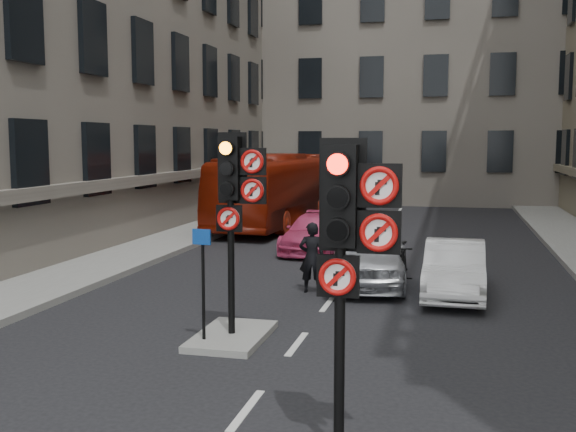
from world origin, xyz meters
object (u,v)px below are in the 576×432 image
at_px(signal_far, 235,189).
at_px(motorcyclist, 312,257).
at_px(car_silver, 367,253).
at_px(car_pink, 315,233).
at_px(bus_red, 279,189).
at_px(signal_near, 348,230).
at_px(car_white, 454,269).
at_px(motorcycle, 402,265).
at_px(info_sign, 203,268).

distance_m(signal_far, motorcyclist, 4.50).
xyz_separation_m(car_silver, car_pink, (-2.26, 4.57, -0.19)).
bearing_deg(car_pink, bus_red, 115.31).
relative_size(signal_far, motorcyclist, 2.15).
relative_size(signal_near, motorcyclist, 2.15).
height_order(car_white, bus_red, bus_red).
bearing_deg(motorcycle, car_white, -25.07).
distance_m(signal_far, bus_red, 16.66).
bearing_deg(signal_near, info_sign, 130.78).
xyz_separation_m(car_pink, motorcycle, (3.15, -4.87, -0.04)).
xyz_separation_m(car_white, motorcycle, (-1.22, 0.61, -0.08)).
bearing_deg(motorcycle, bus_red, 119.38).
bearing_deg(car_pink, signal_far, -85.23).
height_order(signal_near, signal_far, signal_far).
distance_m(signal_far, car_white, 6.21).
bearing_deg(bus_red, info_sign, -76.35).
relative_size(car_silver, motorcycle, 2.50).
xyz_separation_m(bus_red, info_sign, (2.95, -16.75, -0.15)).
height_order(signal_near, car_white, signal_near).
distance_m(bus_red, motorcycle, 12.73).
relative_size(signal_far, motorcycle, 1.94).
height_order(car_silver, car_pink, car_silver).
xyz_separation_m(car_silver, bus_red, (-5.07, 10.90, 0.73)).
relative_size(signal_near, motorcycle, 1.94).
xyz_separation_m(car_silver, car_white, (2.11, -0.91, -0.15)).
bearing_deg(car_silver, car_white, -28.97).
bearing_deg(bus_red, car_silver, -61.40).
distance_m(car_silver, car_white, 2.30).
height_order(signal_far, car_silver, signal_far).
xyz_separation_m(car_white, car_pink, (-4.37, 5.48, -0.04)).
relative_size(car_white, car_pink, 0.94).
xyz_separation_m(signal_far, car_white, (3.79, 4.46, -2.07)).
bearing_deg(car_white, motorcycle, 154.31).
height_order(signal_far, bus_red, signal_far).
relative_size(signal_near, info_sign, 1.85).
height_order(bus_red, motorcyclist, bus_red).
distance_m(signal_near, bus_red, 21.16).
distance_m(car_white, car_pink, 7.01).
distance_m(signal_near, motorcyclist, 8.50).
relative_size(bus_red, info_sign, 5.63).
bearing_deg(bus_red, signal_near, -69.88).
bearing_deg(car_white, car_pink, 129.36).
height_order(motorcyclist, info_sign, info_sign).
xyz_separation_m(signal_near, car_white, (1.19, 8.46, -1.95)).
distance_m(motorcyclist, info_sign, 4.67).
bearing_deg(info_sign, signal_near, -43.52).
bearing_deg(car_white, info_sign, -129.79).
xyz_separation_m(car_silver, motorcycle, (0.89, -0.30, -0.23)).
xyz_separation_m(signal_far, info_sign, (-0.44, -0.48, -1.34)).
bearing_deg(info_sign, car_pink, 96.49).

